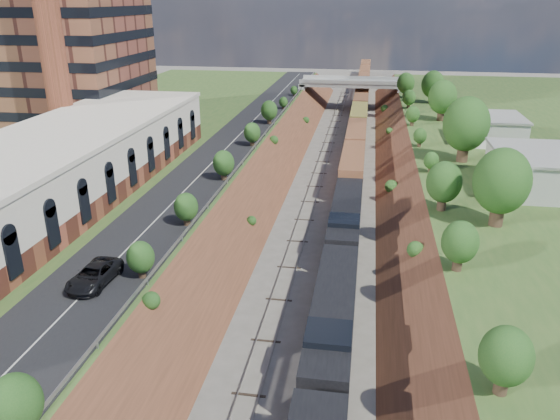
{
  "coord_description": "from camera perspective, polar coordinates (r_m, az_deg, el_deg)",
  "views": [
    {
      "loc": [
        4.35,
        -10.77,
        25.39
      ],
      "look_at": [
        -3.59,
        38.12,
        6.0
      ],
      "focal_mm": 35.0,
      "sensor_mm": 36.0,
      "label": 1
    }
  ],
  "objects": [
    {
      "name": "overpass",
      "position": [
        134.41,
        7.43,
        12.45
      ],
      "size": [
        24.5,
        8.3,
        7.4
      ],
      "color": "gray",
      "rests_on": "ground"
    },
    {
      "name": "rail_right_track",
      "position": [
        75.18,
        7.35,
        1.53
      ],
      "size": [
        1.58,
        180.0,
        0.18
      ],
      "primitive_type": "cube",
      "color": "gray",
      "rests_on": "ground"
    },
    {
      "name": "freight_train",
      "position": [
        110.3,
        8.22,
        9.31
      ],
      "size": [
        3.2,
        196.68,
        4.74
      ],
      "color": "black",
      "rests_on": "ground"
    },
    {
      "name": "commercial_building",
      "position": [
        60.91,
        -23.37,
        3.5
      ],
      "size": [
        14.3,
        62.3,
        7.0
      ],
      "color": "brown",
      "rests_on": "platform_left"
    },
    {
      "name": "suv",
      "position": [
        43.69,
        -18.84,
        -6.45
      ],
      "size": [
        2.76,
        5.49,
        1.49
      ],
      "primitive_type": "imported",
      "rotation": [
        0.0,
        0.0,
        -0.05
      ],
      "color": "black",
      "rests_on": "road"
    },
    {
      "name": "guardrail",
      "position": [
        74.98,
        -3.26,
        6.0
      ],
      "size": [
        0.1,
        171.0,
        0.7
      ],
      "color": "#99999E",
      "rests_on": "platform_left"
    },
    {
      "name": "white_building_far",
      "position": [
        88.76,
        21.34,
        7.84
      ],
      "size": [
        8.0,
        10.0,
        3.6
      ],
      "primitive_type": "cube",
      "color": "silver",
      "rests_on": "platform_right"
    },
    {
      "name": "embankment_right",
      "position": [
        75.48,
        13.72,
        1.09
      ],
      "size": [
        10.0,
        180.0,
        10.0
      ],
      "primitive_type": "cube",
      "rotation": [
        0.0,
        0.79,
        0.0
      ],
      "color": "brown",
      "rests_on": "ground"
    },
    {
      "name": "rail_left_track",
      "position": [
        75.48,
        3.4,
        1.76
      ],
      "size": [
        1.58,
        180.0,
        0.18
      ],
      "primitive_type": "cube",
      "color": "gray",
      "rests_on": "ground"
    },
    {
      "name": "white_building_near",
      "position": [
        68.15,
        25.2,
        3.65
      ],
      "size": [
        9.0,
        12.0,
        4.0
      ],
      "primitive_type": "cube",
      "color": "silver",
      "rests_on": "platform_right"
    },
    {
      "name": "tree_right_large",
      "position": [
        54.71,
        22.17,
        2.75
      ],
      "size": [
        5.25,
        5.25,
        7.61
      ],
      "color": "#473323",
      "rests_on": "platform_right"
    },
    {
      "name": "embankment_left",
      "position": [
        76.74,
        -2.85,
        2.03
      ],
      "size": [
        10.0,
        180.0,
        10.0
      ],
      "primitive_type": "cube",
      "rotation": [
        0.0,
        0.79,
        0.0
      ],
      "color": "brown",
      "rests_on": "ground"
    },
    {
      "name": "smokestack",
      "position": [
        78.01,
        -23.33,
        19.48
      ],
      "size": [
        3.2,
        3.2,
        40.0
      ],
      "primitive_type": "cylinder",
      "color": "brown",
      "rests_on": "platform_left"
    },
    {
      "name": "road",
      "position": [
        76.26,
        -6.24,
        5.78
      ],
      "size": [
        8.0,
        180.0,
        0.1
      ],
      "primitive_type": "cube",
      "color": "black",
      "rests_on": "platform_left"
    },
    {
      "name": "platform_left",
      "position": [
        83.23,
        -17.91,
        4.36
      ],
      "size": [
        44.0,
        180.0,
        5.0
      ],
      "primitive_type": "cube",
      "color": "#365A25",
      "rests_on": "ground"
    },
    {
      "name": "tree_left_crest",
      "position": [
        39.3,
        -16.41,
        -7.42
      ],
      "size": [
        2.45,
        2.45,
        3.55
      ],
      "color": "#473323",
      "rests_on": "platform_left"
    }
  ]
}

